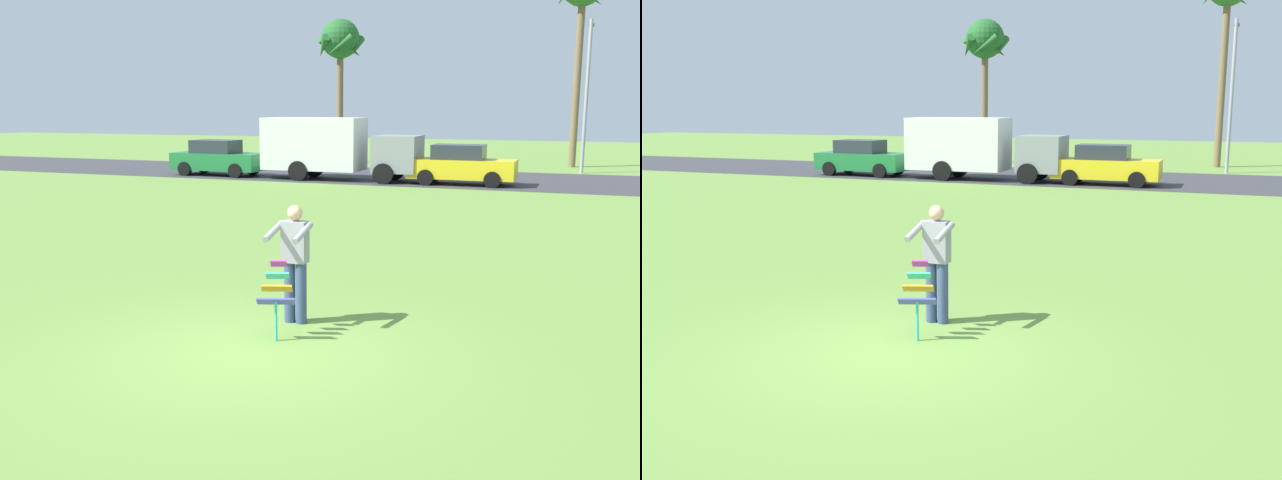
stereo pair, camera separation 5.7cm
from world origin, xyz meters
TOP-DOWN VIEW (x-y plane):
  - ground_plane at (0.00, 0.00)m, footprint 120.00×120.00m
  - road_strip at (0.00, 23.24)m, footprint 120.00×8.00m
  - person_kite_flyer at (0.02, 1.36)m, footprint 0.53×0.65m
  - kite_held at (0.04, 0.68)m, footprint 0.56×0.72m
  - parked_car_green at (-11.98, 20.84)m, footprint 4.25×1.94m
  - parked_truck_grey_van at (-6.47, 20.84)m, footprint 6.71×2.14m
  - parked_car_yellow at (-0.98, 20.84)m, footprint 4.21×1.85m
  - palm_tree_left_near at (-9.27, 29.78)m, footprint 2.58×2.71m
  - streetlight_pole at (3.45, 28.08)m, footprint 0.24×1.65m

SIDE VIEW (x-z plane):
  - ground_plane at x=0.00m, z-range 0.00..0.00m
  - road_strip at x=0.00m, z-range 0.00..0.01m
  - kite_held at x=0.04m, z-range 0.15..1.17m
  - parked_car_green at x=-11.98m, z-range -0.03..1.57m
  - parked_car_yellow at x=-0.98m, z-range -0.03..1.57m
  - person_kite_flyer at x=0.02m, z-range 0.09..1.82m
  - parked_truck_grey_van at x=-6.47m, z-range 0.10..2.72m
  - streetlight_pole at x=3.45m, z-range 0.50..7.50m
  - palm_tree_left_near at x=-9.27m, z-range 2.51..10.24m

